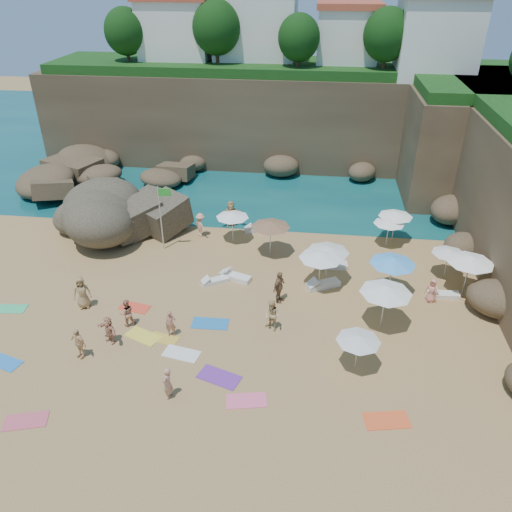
# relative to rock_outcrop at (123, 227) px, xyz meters

# --- Properties ---
(ground) EXTENTS (120.00, 120.00, 0.00)m
(ground) POSITION_rel_rock_outcrop_xyz_m (8.33, -9.23, 0.00)
(ground) COLOR tan
(ground) RESTS_ON ground
(seawater) EXTENTS (120.00, 120.00, 0.00)m
(seawater) POSITION_rel_rock_outcrop_xyz_m (8.33, 20.77, 0.00)
(seawater) COLOR #0C4751
(seawater) RESTS_ON ground
(cliff_back) EXTENTS (44.00, 8.00, 8.00)m
(cliff_back) POSITION_rel_rock_outcrop_xyz_m (10.33, 15.77, 4.00)
(cliff_back) COLOR brown
(cliff_back) RESTS_ON ground
(cliff_corner) EXTENTS (10.00, 12.00, 8.00)m
(cliff_corner) POSITION_rel_rock_outcrop_xyz_m (25.33, 10.77, 4.00)
(cliff_corner) COLOR brown
(cliff_corner) RESTS_ON ground
(rock_promontory) EXTENTS (12.00, 7.00, 2.00)m
(rock_promontory) POSITION_rel_rock_outcrop_xyz_m (-2.67, 6.77, 0.00)
(rock_promontory) COLOR brown
(rock_promontory) RESTS_ON ground
(clifftop_buildings) EXTENTS (28.48, 9.48, 7.00)m
(clifftop_buildings) POSITION_rel_rock_outcrop_xyz_m (11.29, 16.56, 11.24)
(clifftop_buildings) COLOR white
(clifftop_buildings) RESTS_ON cliff_back
(clifftop_trees) EXTENTS (35.60, 23.82, 4.40)m
(clifftop_trees) POSITION_rel_rock_outcrop_xyz_m (13.10, 10.29, 11.26)
(clifftop_trees) COLOR #11380F
(clifftop_trees) RESTS_ON ground
(marina_masts) EXTENTS (3.10, 0.10, 6.00)m
(marina_masts) POSITION_rel_rock_outcrop_xyz_m (-8.17, 20.77, 3.00)
(marina_masts) COLOR white
(marina_masts) RESTS_ON ground
(rock_outcrop) EXTENTS (8.89, 7.34, 3.16)m
(rock_outcrop) POSITION_rel_rock_outcrop_xyz_m (0.00, 0.00, 0.00)
(rock_outcrop) COLOR brown
(rock_outcrop) RESTS_ON ground
(flag_pole) EXTENTS (0.85, 0.21, 4.39)m
(flag_pole) POSITION_rel_rock_outcrop_xyz_m (3.89, -2.66, 2.80)
(flag_pole) COLOR silver
(flag_pole) RESTS_ON ground
(parasol_0) EXTENTS (2.20, 2.20, 2.08)m
(parasol_0) POSITION_rel_rock_outcrop_xyz_m (8.09, -0.95, 1.91)
(parasol_0) COLOR silver
(parasol_0) RESTS_ON ground
(parasol_1) EXTENTS (2.50, 2.50, 2.37)m
(parasol_1) POSITION_rel_rock_outcrop_xyz_m (14.34, -5.25, 2.17)
(parasol_1) COLOR silver
(parasol_1) RESTS_ON ground
(parasol_2) EXTENTS (2.27, 2.27, 2.14)m
(parasol_2) POSITION_rel_rock_outcrop_xyz_m (18.80, 0.41, 1.97)
(parasol_2) COLOR silver
(parasol_2) RESTS_ON ground
(parasol_3) EXTENTS (2.03, 2.03, 1.92)m
(parasol_3) POSITION_rel_rock_outcrop_xyz_m (18.33, -0.35, 1.76)
(parasol_3) COLOR silver
(parasol_3) RESTS_ON ground
(parasol_4) EXTENTS (1.99, 1.99, 1.88)m
(parasol_4) POSITION_rel_rock_outcrop_xyz_m (21.41, -3.82, 1.73)
(parasol_4) COLOR silver
(parasol_4) RESTS_ON ground
(parasol_5) EXTENTS (2.49, 2.49, 2.35)m
(parasol_5) POSITION_rel_rock_outcrop_xyz_m (13.95, -5.95, 2.16)
(parasol_5) COLOR silver
(parasol_5) RESTS_ON ground
(parasol_6) EXTENTS (2.50, 2.50, 2.36)m
(parasol_6) POSITION_rel_rock_outcrop_xyz_m (10.78, -2.47, 2.17)
(parasol_6) COLOR silver
(parasol_6) RESTS_ON ground
(parasol_8) EXTENTS (2.58, 2.58, 2.44)m
(parasol_8) POSITION_rel_rock_outcrop_xyz_m (22.12, -5.53, 2.24)
(parasol_8) COLOR silver
(parasol_8) RESTS_ON ground
(parasol_9) EXTENTS (2.63, 2.63, 2.49)m
(parasol_9) POSITION_rel_rock_outcrop_xyz_m (17.21, -9.16, 2.28)
(parasol_9) COLOR silver
(parasol_9) RESTS_ON ground
(parasol_10) EXTENTS (2.55, 2.55, 2.41)m
(parasol_10) POSITION_rel_rock_outcrop_xyz_m (17.88, -6.14, 2.21)
(parasol_10) COLOR silver
(parasol_10) RESTS_ON ground
(parasol_11) EXTENTS (2.03, 2.03, 1.92)m
(parasol_11) POSITION_rel_rock_outcrop_xyz_m (15.75, -12.48, 1.77)
(parasol_11) COLOR silver
(parasol_11) RESTS_ON ground
(lounger_0) EXTENTS (1.66, 1.29, 0.25)m
(lounger_0) POSITION_rel_rock_outcrop_xyz_m (7.90, -6.24, 0.13)
(lounger_0) COLOR white
(lounger_0) RESTS_ON ground
(lounger_1) EXTENTS (1.87, 1.00, 0.28)m
(lounger_1) POSITION_rel_rock_outcrop_xyz_m (9.56, 0.54, 0.14)
(lounger_1) COLOR silver
(lounger_1) RESTS_ON ground
(lounger_2) EXTENTS (1.75, 0.68, 0.27)m
(lounger_2) POSITION_rel_rock_outcrop_xyz_m (20.95, -6.05, 0.13)
(lounger_2) COLOR white
(lounger_2) RESTS_ON ground
(lounger_3) EXTENTS (2.01, 1.22, 0.30)m
(lounger_3) POSITION_rel_rock_outcrop_xyz_m (9.02, -5.70, 0.15)
(lounger_3) COLOR white
(lounger_3) RESTS_ON ground
(lounger_4) EXTENTS (2.09, 0.82, 0.32)m
(lounger_4) POSITION_rel_rock_outcrop_xyz_m (14.65, -3.65, 0.16)
(lounger_4) COLOR silver
(lounger_4) RESTS_ON ground
(lounger_5) EXTENTS (2.05, 1.49, 0.31)m
(lounger_5) POSITION_rel_rock_outcrop_xyz_m (14.21, -5.89, 0.15)
(lounger_5) COLOR silver
(lounger_5) RESTS_ON ground
(towel_0) EXTENTS (1.79, 1.25, 0.03)m
(towel_0) POSITION_rel_rock_outcrop_xyz_m (-0.62, -14.18, 0.01)
(towel_0) COLOR blue
(towel_0) RESTS_ON ground
(towel_1) EXTENTS (1.92, 1.32, 0.03)m
(towel_1) POSITION_rel_rock_outcrop_xyz_m (2.18, -17.34, 0.02)
(towel_1) COLOR #CE5063
(towel_1) RESTS_ON ground
(towel_4) EXTENTS (1.61, 1.04, 0.03)m
(towel_4) POSITION_rel_rock_outcrop_xyz_m (6.33, -11.57, 0.01)
(towel_4) COLOR gold
(towel_4) RESTS_ON ground
(towel_6) EXTENTS (2.14, 1.54, 0.03)m
(towel_6) POSITION_rel_rock_outcrop_xyz_m (9.60, -13.88, 0.02)
(towel_6) COLOR #722F9A
(towel_6) RESTS_ON ground
(towel_7) EXTENTS (1.78, 1.11, 0.03)m
(towel_7) POSITION_rel_rock_outcrop_xyz_m (4.01, -9.21, 0.01)
(towel_7) COLOR #F2452A
(towel_7) RESTS_ON ground
(towel_8) EXTENTS (1.93, 1.01, 0.03)m
(towel_8) POSITION_rel_rock_outcrop_xyz_m (8.39, -10.09, 0.02)
(towel_8) COLOR #2375BD
(towel_8) RESTS_ON ground
(towel_9) EXTENTS (1.87, 1.19, 0.03)m
(towel_9) POSITION_rel_rock_outcrop_xyz_m (11.03, -15.12, 0.02)
(towel_9) COLOR #FF638B
(towel_9) RESTS_ON ground
(towel_10) EXTENTS (2.00, 1.27, 0.03)m
(towel_10) POSITION_rel_rock_outcrop_xyz_m (16.91, -15.46, 0.02)
(towel_10) COLOR #FF5928
(towel_10) RESTS_ON ground
(towel_11) EXTENTS (1.72, 1.00, 0.03)m
(towel_11) POSITION_rel_rock_outcrop_xyz_m (-2.63, -10.18, 0.01)
(towel_11) COLOR #38C679
(towel_11) RESTS_ON ground
(towel_12) EXTENTS (1.98, 1.51, 0.03)m
(towel_12) POSITION_rel_rock_outcrop_xyz_m (5.24, -11.51, 0.02)
(towel_12) COLOR yellow
(towel_12) RESTS_ON ground
(towel_13) EXTENTS (1.88, 1.19, 0.03)m
(towel_13) POSITION_rel_rock_outcrop_xyz_m (7.50, -12.55, 0.02)
(towel_13) COLOR white
(towel_13) RESTS_ON ground
(person_stand_1) EXTENTS (0.94, 0.88, 1.55)m
(person_stand_1) POSITION_rel_rock_outcrop_xyz_m (4.21, -10.71, 0.77)
(person_stand_1) COLOR tan
(person_stand_1) RESTS_ON ground
(person_stand_2) EXTENTS (1.10, 1.11, 1.71)m
(person_stand_2) POSITION_rel_rock_outcrop_xyz_m (5.81, -0.63, 0.85)
(person_stand_2) COLOR #E6A582
(person_stand_2) RESTS_ON ground
(person_stand_3) EXTENTS (0.89, 1.20, 1.89)m
(person_stand_3) POSITION_rel_rock_outcrop_xyz_m (11.77, -7.62, 0.94)
(person_stand_3) COLOR #886244
(person_stand_3) RESTS_ON ground
(person_stand_4) EXTENTS (0.80, 0.70, 1.44)m
(person_stand_4) POSITION_rel_rock_outcrop_xyz_m (20.12, -6.58, 0.72)
(person_stand_4) COLOR #E48D77
(person_stand_4) RESTS_ON ground
(person_stand_5) EXTENTS (1.87, 0.97, 1.94)m
(person_stand_5) POSITION_rel_rock_outcrop_xyz_m (7.62, 1.11, 0.97)
(person_stand_5) COLOR tan
(person_stand_5) RESTS_ON ground
(person_stand_6) EXTENTS (0.50, 0.66, 1.63)m
(person_stand_6) POSITION_rel_rock_outcrop_xyz_m (7.66, -15.32, 0.82)
(person_stand_6) COLOR tan
(person_stand_6) RESTS_ON ground
(person_lie_1) EXTENTS (1.50, 1.84, 0.39)m
(person_lie_1) POSITION_rel_rock_outcrop_xyz_m (2.79, -13.32, 0.19)
(person_lie_1) COLOR #F2C18A
(person_lie_1) RESTS_ON ground
(person_lie_2) EXTENTS (1.56, 2.08, 0.50)m
(person_lie_2) POSITION_rel_rock_outcrop_xyz_m (1.30, -9.49, 0.25)
(person_lie_2) COLOR #9C7C4E
(person_lie_2) RESTS_ON ground
(person_lie_3) EXTENTS (1.90, 1.93, 0.39)m
(person_lie_3) POSITION_rel_rock_outcrop_xyz_m (3.80, -12.12, 0.19)
(person_lie_3) COLOR tan
(person_lie_3) RESTS_ON ground
(person_lie_4) EXTENTS (0.86, 1.49, 0.34)m
(person_lie_4) POSITION_rel_rock_outcrop_xyz_m (6.67, -11.26, 0.17)
(person_lie_4) COLOR #A46752
(person_lie_4) RESTS_ON ground
(person_lie_5) EXTENTS (1.68, 1.85, 0.64)m
(person_lie_5) POSITION_rel_rock_outcrop_xyz_m (11.63, -10.16, 0.32)
(person_lie_5) COLOR tan
(person_lie_5) RESTS_ON ground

